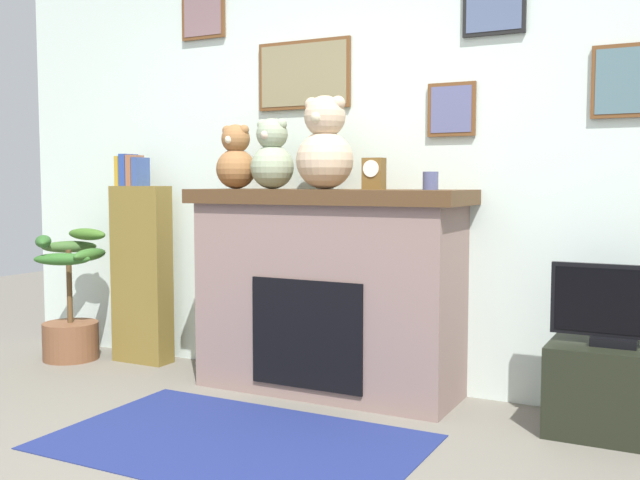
% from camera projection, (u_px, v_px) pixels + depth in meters
% --- Properties ---
extents(back_wall, '(5.20, 0.15, 2.60)m').
position_uv_depth(back_wall, '(366.00, 160.00, 4.30)').
color(back_wall, silver).
rests_on(back_wall, ground_plane).
extents(fireplace, '(1.58, 0.56, 1.14)m').
position_uv_depth(fireplace, '(328.00, 290.00, 4.12)').
color(fireplace, '#846A62').
rests_on(fireplace, ground_plane).
extents(bookshelf, '(0.39, 0.16, 1.36)m').
position_uv_depth(bookshelf, '(141.00, 269.00, 4.80)').
color(bookshelf, brown).
rests_on(bookshelf, ground_plane).
extents(potted_plant, '(0.54, 0.56, 0.87)m').
position_uv_depth(potted_plant, '(71.00, 312.00, 4.89)').
color(potted_plant, brown).
rests_on(potted_plant, ground_plane).
extents(tv_stand, '(0.57, 0.40, 0.42)m').
position_uv_depth(tv_stand, '(613.00, 391.00, 3.42)').
color(tv_stand, black).
rests_on(tv_stand, ground_plane).
extents(television, '(0.57, 0.14, 0.38)m').
position_uv_depth(television, '(615.00, 307.00, 3.38)').
color(television, black).
rests_on(television, tv_stand).
extents(area_rug, '(1.67, 1.05, 0.01)m').
position_uv_depth(area_rug, '(235.00, 442.00, 3.34)').
color(area_rug, navy).
rests_on(area_rug, ground_plane).
extents(candle_jar, '(0.08, 0.08, 0.09)m').
position_uv_depth(candle_jar, '(430.00, 181.00, 3.78)').
color(candle_jar, '#4C517A').
rests_on(candle_jar, fireplace).
extents(mantel_clock, '(0.11, 0.08, 0.17)m').
position_uv_depth(mantel_clock, '(374.00, 174.00, 3.92)').
color(mantel_clock, brown).
rests_on(mantel_clock, fireplace).
extents(teddy_bear_grey, '(0.23, 0.23, 0.38)m').
position_uv_depth(teddy_bear_grey, '(236.00, 160.00, 4.32)').
color(teddy_bear_grey, '#936238').
rests_on(teddy_bear_grey, fireplace).
extents(teddy_bear_cream, '(0.25, 0.25, 0.40)m').
position_uv_depth(teddy_bear_cream, '(272.00, 157.00, 4.20)').
color(teddy_bear_cream, '#91A081').
rests_on(teddy_bear_cream, fireplace).
extents(teddy_bear_brown, '(0.32, 0.32, 0.51)m').
position_uv_depth(teddy_bear_brown, '(325.00, 147.00, 4.04)').
color(teddy_bear_brown, '#CBAE8E').
rests_on(teddy_bear_brown, fireplace).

